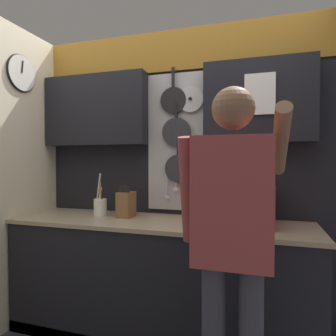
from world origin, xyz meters
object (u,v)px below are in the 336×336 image
knife_block (126,204)px  person (233,227)px  microwave (238,204)px  utensil_crock (100,206)px

knife_block → person: bearing=-38.1°
knife_block → person: size_ratio=0.16×
microwave → utensil_crock: size_ratio=1.40×
knife_block → person: 1.15m
microwave → person: person is taller
microwave → utensil_crock: 1.12m
utensil_crock → person: 1.35m
utensil_crock → person: person is taller
knife_block → utensil_crock: utensil_crock is taller
microwave → knife_block: microwave is taller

